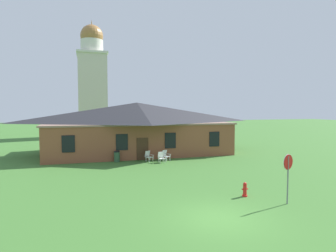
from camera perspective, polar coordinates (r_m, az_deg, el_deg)
ground_plane at (r=13.23m, az=10.24°, el=-17.91°), size 200.00×200.00×0.00m
brick_building at (r=31.62m, az=-6.22°, el=-0.19°), size 19.39×10.40×5.52m
dome_tower at (r=51.90m, az=-14.95°, el=8.32°), size 5.18×5.18×20.29m
stop_sign at (r=15.60m, az=23.01°, el=-7.90°), size 0.76×0.31×2.54m
lawn_chair_by_porch at (r=26.18m, az=-3.92°, el=-6.03°), size 0.81×0.85×0.96m
lawn_chair_near_door at (r=25.52m, az=-1.36°, el=-6.27°), size 0.67×0.70×0.96m
lawn_chair_left_end at (r=26.59m, az=-0.47°, el=-5.87°), size 0.80×0.84×0.96m
fire_hydrant at (r=16.48m, az=15.21°, el=-12.27°), size 0.36×0.28×0.79m
trash_bin at (r=26.26m, az=-10.25°, el=-6.05°), size 0.56×0.56×0.98m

